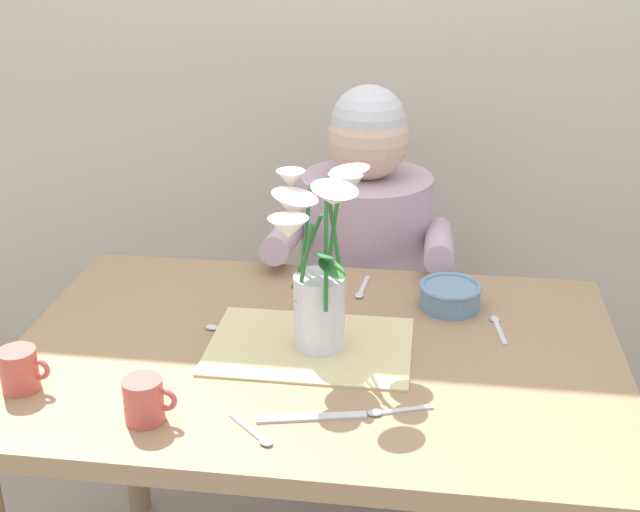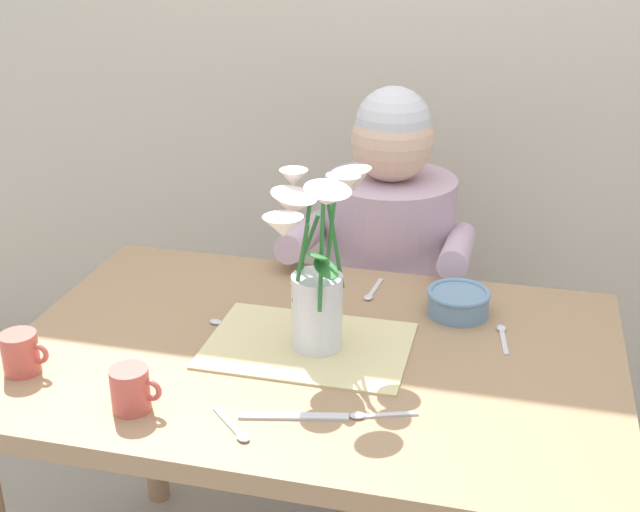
% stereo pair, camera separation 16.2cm
% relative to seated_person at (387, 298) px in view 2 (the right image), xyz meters
% --- Properties ---
extents(wood_panel_backdrop, '(4.00, 0.10, 2.50)m').
position_rel_seated_person_xyz_m(wood_panel_backdrop, '(-0.05, 0.43, 0.69)').
color(wood_panel_backdrop, beige).
rests_on(wood_panel_backdrop, ground_plane).
extents(dining_table, '(1.20, 0.80, 0.74)m').
position_rel_seated_person_xyz_m(dining_table, '(-0.05, -0.62, 0.08)').
color(dining_table, '#9E7A56').
rests_on(dining_table, ground_plane).
extents(seated_person, '(0.45, 0.47, 1.14)m').
position_rel_seated_person_xyz_m(seated_person, '(0.00, 0.00, 0.00)').
color(seated_person, '#4C4C56').
rests_on(seated_person, ground_plane).
extents(striped_placemat, '(0.40, 0.28, 0.00)m').
position_rel_seated_person_xyz_m(striped_placemat, '(-0.06, -0.61, 0.18)').
color(striped_placemat, beige).
rests_on(striped_placemat, dining_table).
extents(flower_vase, '(0.20, 0.24, 0.36)m').
position_rel_seated_person_xyz_m(flower_vase, '(-0.04, -0.61, 0.36)').
color(flower_vase, silver).
rests_on(flower_vase, dining_table).
extents(ceramic_bowl, '(0.14, 0.14, 0.06)m').
position_rel_seated_person_xyz_m(ceramic_bowl, '(0.22, -0.39, 0.21)').
color(ceramic_bowl, '#6689A8').
rests_on(ceramic_bowl, dining_table).
extents(dinner_knife, '(0.19, 0.06, 0.00)m').
position_rel_seated_person_xyz_m(dinner_knife, '(-0.02, -0.85, 0.18)').
color(dinner_knife, silver).
rests_on(dinner_knife, dining_table).
extents(tea_cup, '(0.09, 0.07, 0.08)m').
position_rel_seated_person_xyz_m(tea_cup, '(-0.55, -0.83, 0.22)').
color(tea_cup, '#CC564C').
rests_on(tea_cup, dining_table).
extents(ceramic_mug, '(0.09, 0.07, 0.08)m').
position_rel_seated_person_xyz_m(ceramic_mug, '(-0.30, -0.89, 0.22)').
color(ceramic_mug, '#CC564C').
rests_on(ceramic_mug, dining_table).
extents(spoon_0, '(0.10, 0.09, 0.01)m').
position_rel_seated_person_xyz_m(spoon_0, '(-0.10, -0.91, 0.18)').
color(spoon_0, silver).
rests_on(spoon_0, dining_table).
extents(spoon_1, '(0.12, 0.03, 0.01)m').
position_rel_seated_person_xyz_m(spoon_1, '(-0.24, -0.56, 0.18)').
color(spoon_1, silver).
rests_on(spoon_1, dining_table).
extents(spoon_2, '(0.12, 0.05, 0.01)m').
position_rel_seated_person_xyz_m(spoon_2, '(0.11, -0.82, 0.18)').
color(spoon_2, silver).
rests_on(spoon_2, dining_table).
extents(spoon_3, '(0.03, 0.12, 0.01)m').
position_rel_seated_person_xyz_m(spoon_3, '(0.31, -0.47, 0.18)').
color(spoon_3, silver).
rests_on(spoon_3, dining_table).
extents(spoon_4, '(0.03, 0.12, 0.01)m').
position_rel_seated_person_xyz_m(spoon_4, '(0.02, -0.34, 0.18)').
color(spoon_4, silver).
rests_on(spoon_4, dining_table).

